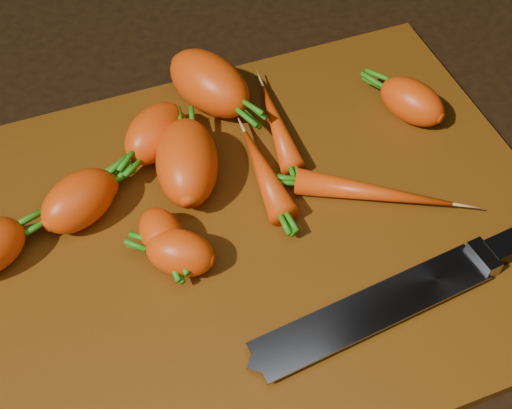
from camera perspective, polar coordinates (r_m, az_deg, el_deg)
name	(u,v)px	position (r m, az deg, el deg)	size (l,w,h in m)	color
ground	(260,238)	(0.62, 0.33, -2.68)	(2.00, 2.00, 0.01)	black
cutting_board	(260,230)	(0.61, 0.33, -2.08)	(0.50, 0.40, 0.01)	brown
carrot_1	(180,253)	(0.57, -6.09, -3.86)	(0.06, 0.04, 0.04)	#ED480F
carrot_2	(209,83)	(0.69, -3.75, 9.66)	(0.09, 0.05, 0.05)	#ED480F
carrot_3	(187,162)	(0.62, -5.54, 3.40)	(0.09, 0.05, 0.05)	#ED480F
carrot_4	(155,133)	(0.65, -8.08, 5.68)	(0.07, 0.04, 0.04)	#ED480F
carrot_5	(90,192)	(0.62, -13.17, 0.95)	(0.05, 0.03, 0.03)	#ED480F
carrot_6	(412,101)	(0.69, 12.38, 8.07)	(0.07, 0.04, 0.04)	#ED480F
carrot_7	(277,126)	(0.67, 1.72, 6.31)	(0.11, 0.02, 0.02)	#ED480F
carrot_8	(373,193)	(0.62, 9.36, 0.95)	(0.13, 0.02, 0.02)	#ED480F
carrot_9	(264,172)	(0.63, 0.63, 2.58)	(0.10, 0.03, 0.03)	#ED480F
carrot_10	(79,201)	(0.61, -13.98, 0.31)	(0.07, 0.04, 0.04)	#ED480F
carrot_11	(162,235)	(0.58, -7.55, -2.44)	(0.05, 0.03, 0.03)	#ED480F
knife	(394,300)	(0.57, 10.98, -7.48)	(0.33, 0.06, 0.02)	gray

